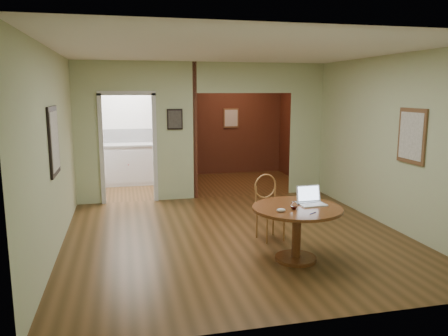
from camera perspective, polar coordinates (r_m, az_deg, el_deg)
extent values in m
plane|color=#412C12|center=(6.58, 1.71, -8.97)|extent=(5.00, 5.00, 0.00)
plane|color=white|center=(6.25, 1.84, 15.15)|extent=(5.00, 5.00, 0.00)
plane|color=#BCC497|center=(3.94, 11.16, -1.78)|extent=(5.00, 0.00, 5.00)
plane|color=#BCC497|center=(6.13, -21.46, 1.90)|extent=(0.00, 5.00, 5.00)
plane|color=#BCC497|center=(7.32, 21.07, 3.15)|extent=(0.00, 5.00, 5.00)
cube|color=#BCC497|center=(8.57, -17.47, 4.27)|extent=(0.50, 2.70, 0.04)
cube|color=#BCC497|center=(8.61, -6.42, 4.69)|extent=(0.80, 2.70, 0.04)
cube|color=#BCC497|center=(9.34, 10.65, 5.00)|extent=(0.70, 2.70, 0.04)
plane|color=white|center=(10.54, -11.79, 5.52)|extent=(2.70, 0.00, 2.70)
plane|color=#3F1D12|center=(11.38, 0.89, 6.05)|extent=(2.70, 0.00, 2.70)
cube|color=#3F1D12|center=(9.89, -4.98, 5.41)|extent=(0.08, 2.50, 2.70)
cube|color=black|center=(6.11, -21.36, 3.30)|extent=(0.03, 0.70, 0.90)
cube|color=brown|center=(6.89, 23.33, 3.86)|extent=(0.03, 0.60, 0.80)
cube|color=black|center=(8.57, -6.44, 6.35)|extent=(0.30, 0.03, 0.40)
cube|color=white|center=(11.35, 0.92, 6.55)|extent=(0.40, 0.03, 0.50)
cube|color=white|center=(10.55, -11.74, 4.16)|extent=(2.00, 0.02, 0.32)
cylinder|color=brown|center=(5.80, 9.35, -11.56)|extent=(0.53, 0.53, 0.05)
cylinder|color=brown|center=(5.68, 9.44, -8.51)|extent=(0.11, 0.11, 0.61)
cylinder|color=brown|center=(5.59, 9.54, -5.22)|extent=(1.13, 1.13, 0.04)
cylinder|color=#AC7E3D|center=(6.39, 6.09, -5.57)|extent=(0.48, 0.48, 0.03)
cylinder|color=#AC7E3D|center=(6.26, 5.63, -7.95)|extent=(0.03, 0.03, 0.43)
cylinder|color=#AC7E3D|center=(6.41, 7.83, -7.56)|extent=(0.03, 0.03, 0.43)
cylinder|color=#AC7E3D|center=(6.49, 4.29, -7.26)|extent=(0.03, 0.03, 0.43)
cylinder|color=#AC7E3D|center=(6.64, 6.45, -6.91)|extent=(0.03, 0.03, 0.43)
cylinder|color=#AC7E3D|center=(6.38, 4.19, -3.88)|extent=(0.02, 0.02, 0.34)
cylinder|color=#AC7E3D|center=(6.54, 6.66, -3.56)|extent=(0.02, 0.02, 0.34)
torus|color=#AC7E3D|center=(6.43, 5.42, -2.37)|extent=(0.37, 0.11, 0.37)
cube|color=silver|center=(5.70, 11.48, -4.69)|extent=(0.33, 0.24, 0.02)
cube|color=silver|center=(5.67, 11.61, -4.68)|extent=(0.28, 0.13, 0.00)
cube|color=silver|center=(5.79, 10.96, -3.27)|extent=(0.33, 0.07, 0.22)
cube|color=#94A7BD|center=(5.79, 11.00, -3.29)|extent=(0.29, 0.05, 0.18)
imported|color=#B2B1B6|center=(5.73, 10.65, -4.54)|extent=(0.31, 0.21, 0.02)
ellipsoid|color=silver|center=(5.32, 7.46, -5.48)|extent=(0.12, 0.07, 0.05)
cylinder|color=#0D0E5E|center=(5.33, 11.55, -5.78)|extent=(0.11, 0.07, 0.01)
cube|color=silver|center=(10.35, -11.57, 0.43)|extent=(2.00, 0.55, 0.90)
cube|color=#B2B2AD|center=(10.29, -11.66, 3.01)|extent=(2.06, 0.60, 0.04)
sphere|color=#B20C0C|center=(10.06, -12.38, 0.41)|extent=(0.03, 0.03, 0.03)
sphere|color=#B20C0C|center=(10.12, -6.71, 0.63)|extent=(0.03, 0.03, 0.03)
ellipsoid|color=beige|center=(10.32, -7.24, 4.00)|extent=(0.32, 0.29, 0.26)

